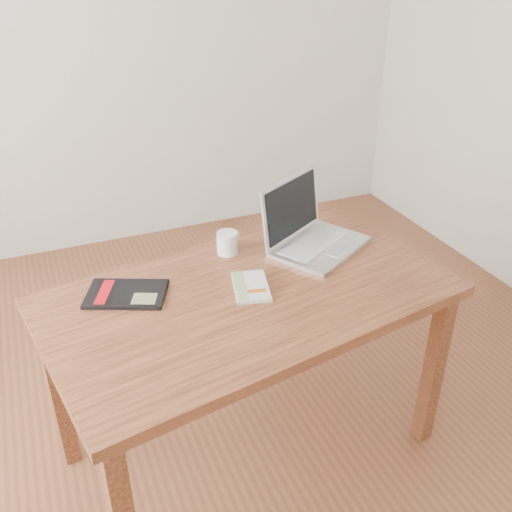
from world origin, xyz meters
name	(u,v)px	position (x,y,z in m)	size (l,w,h in m)	color
room	(181,122)	(-0.07, 0.00, 1.36)	(4.04, 4.04, 2.70)	brown
desk	(249,313)	(0.12, -0.04, 0.66)	(1.49, 1.01, 0.75)	brown
white_guidebook	(251,287)	(0.14, -0.02, 0.76)	(0.16, 0.22, 0.02)	silver
black_guidebook	(126,294)	(-0.27, 0.11, 0.76)	(0.31, 0.27, 0.01)	black
laptop	(310,233)	(0.47, 0.19, 0.80)	(0.46, 0.44, 0.26)	silver
coffee_mug	(228,242)	(0.15, 0.26, 0.80)	(0.11, 0.09, 0.09)	white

